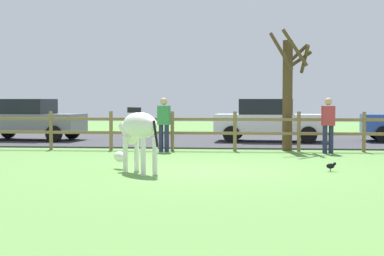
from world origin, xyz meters
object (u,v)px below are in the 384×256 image
at_px(zebra, 138,130).
at_px(visitor_left_of_tree, 164,122).
at_px(parked_car_grey, 29,119).
at_px(bare_tree, 289,88).
at_px(parked_car_white, 269,120).
at_px(crow_on_grass, 331,166).
at_px(visitor_right_of_tree, 328,123).

distance_m(zebra, visitor_left_of_tree, 5.20).
height_order(parked_car_grey, visitor_left_of_tree, visitor_left_of_tree).
xyz_separation_m(bare_tree, parked_car_white, (-0.48, 3.30, -1.09)).
relative_size(bare_tree, visitor_left_of_tree, 2.27).
xyz_separation_m(parked_car_white, parked_car_grey, (-9.07, -0.12, 0.00)).
bearing_deg(bare_tree, crow_on_grass, -83.79).
xyz_separation_m(zebra, parked_car_grey, (-5.94, 9.10, -0.08)).
xyz_separation_m(zebra, visitor_right_of_tree, (4.70, 5.05, -0.02)).
bearing_deg(bare_tree, visitor_left_of_tree, -169.17).
xyz_separation_m(zebra, visitor_left_of_tree, (-0.19, 5.20, -0.02)).
xyz_separation_m(parked_car_grey, visitor_right_of_tree, (10.64, -4.05, 0.06)).
distance_m(crow_on_grass, parked_car_grey, 13.21).
bearing_deg(visitor_right_of_tree, parked_car_grey, 159.15).
xyz_separation_m(bare_tree, crow_on_grass, (0.57, -5.28, -1.80)).
height_order(bare_tree, visitor_right_of_tree, bare_tree).
bearing_deg(visitor_right_of_tree, visitor_left_of_tree, 178.32).
bearing_deg(crow_on_grass, bare_tree, 96.21).
bearing_deg(bare_tree, visitor_right_of_tree, -38.56).
height_order(crow_on_grass, parked_car_grey, parked_car_grey).
bearing_deg(zebra, visitor_right_of_tree, 47.06).
xyz_separation_m(zebra, parked_car_white, (3.13, 9.23, -0.08)).
distance_m(bare_tree, parked_car_grey, 10.12).
xyz_separation_m(visitor_left_of_tree, visitor_right_of_tree, (4.89, -0.14, 0.00)).
bearing_deg(parked_car_white, visitor_right_of_tree, -69.41).
bearing_deg(parked_car_grey, parked_car_white, 0.77).
distance_m(zebra, crow_on_grass, 4.31).
xyz_separation_m(crow_on_grass, visitor_right_of_tree, (0.52, 4.41, 0.78)).
height_order(bare_tree, parked_car_white, bare_tree).
xyz_separation_m(crow_on_grass, visitor_left_of_tree, (-4.37, 4.55, 0.78)).
height_order(crow_on_grass, parked_car_white, parked_car_white).
relative_size(zebra, visitor_right_of_tree, 0.97).
bearing_deg(parked_car_grey, zebra, -56.90).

